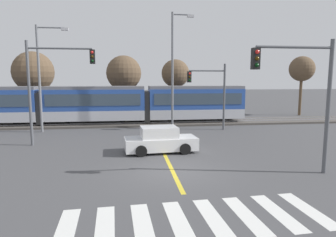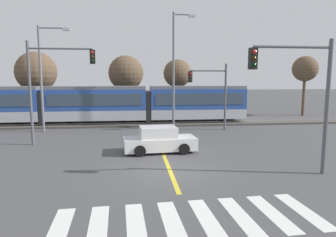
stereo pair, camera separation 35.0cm
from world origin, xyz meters
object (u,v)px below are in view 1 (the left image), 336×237
object	(u,v)px
light_rail_tram	(95,103)
street_lamp_centre	(174,65)
bare_tree_east	(175,74)
sedan_crossing	(160,140)
bare_tree_west	(124,73)
traffic_light_far_right	(211,88)
street_lamp_west	(42,72)
bare_tree_far_east	(302,69)
bare_tree_far_west	(33,72)
traffic_light_mid_left	(51,77)
traffic_light_near_right	(303,86)

from	to	relation	value
light_rail_tram	street_lamp_centre	size ratio (longest dim) A/B	2.86
light_rail_tram	bare_tree_east	bearing A→B (deg)	25.26
sedan_crossing	bare_tree_west	world-z (taller)	bare_tree_west
traffic_light_far_right	bare_tree_east	bearing A→B (deg)	102.73
street_lamp_west	bare_tree_east	size ratio (longest dim) A/B	1.33
street_lamp_centre	bare_tree_west	world-z (taller)	street_lamp_centre
bare_tree_east	sedan_crossing	bearing A→B (deg)	-102.21
bare_tree_east	bare_tree_far_east	distance (m)	15.00
light_rail_tram	sedan_crossing	size ratio (longest dim) A/B	6.49
street_lamp_west	bare_tree_far_east	distance (m)	27.87
sedan_crossing	bare_tree_east	world-z (taller)	bare_tree_east
traffic_light_far_right	bare_tree_far_east	bearing A→B (deg)	32.98
bare_tree_far_west	street_lamp_centre	bearing A→B (deg)	-27.60
bare_tree_far_west	light_rail_tram	bearing A→B (deg)	-32.49
light_rail_tram	sedan_crossing	world-z (taller)	light_rail_tram
light_rail_tram	street_lamp_centre	xyz separation A→B (m)	(6.95, -2.89, 3.40)
traffic_light_far_right	street_lamp_west	xyz separation A→B (m)	(-13.59, 0.86, 1.28)
sedan_crossing	street_lamp_west	distance (m)	12.38
traffic_light_mid_left	bare_tree_west	bearing A→B (deg)	71.69
street_lamp_centre	bare_tree_east	size ratio (longest dim) A/B	1.54
light_rail_tram	street_lamp_centre	distance (m)	8.26
sedan_crossing	bare_tree_west	distance (m)	16.98
sedan_crossing	traffic_light_near_right	bearing A→B (deg)	-40.41
bare_tree_far_west	bare_tree_east	size ratio (longest dim) A/B	1.11
light_rail_tram	sedan_crossing	distance (m)	12.20
street_lamp_west	bare_tree_east	bearing A→B (deg)	30.78
street_lamp_west	traffic_light_near_right	bearing A→B (deg)	-41.76
sedan_crossing	bare_tree_east	xyz separation A→B (m)	(3.23, 14.93, 4.11)
sedan_crossing	bare_tree_far_east	xyz separation A→B (m)	(18.20, 15.59, 4.67)
light_rail_tram	traffic_light_far_right	world-z (taller)	traffic_light_far_right
traffic_light_near_right	street_lamp_centre	bearing A→B (deg)	105.82
traffic_light_far_right	bare_tree_far_west	size ratio (longest dim) A/B	0.78
street_lamp_centre	sedan_crossing	bearing A→B (deg)	-104.09
traffic_light_mid_left	bare_tree_east	distance (m)	15.63
traffic_light_far_right	bare_tree_east	xyz separation A→B (m)	(-1.78, 7.90, 1.24)
light_rail_tram	street_lamp_west	world-z (taller)	street_lamp_west
street_lamp_centre	bare_tree_far_east	distance (m)	17.75
light_rail_tram	bare_tree_east	size ratio (longest dim) A/B	4.41
street_lamp_centre	light_rail_tram	bearing A→B (deg)	157.45
light_rail_tram	traffic_light_far_right	size ratio (longest dim) A/B	5.07
light_rail_tram	bare_tree_west	world-z (taller)	bare_tree_west
street_lamp_centre	bare_tree_far_west	world-z (taller)	street_lamp_centre
bare_tree_east	traffic_light_mid_left	bearing A→B (deg)	-129.55
sedan_crossing	traffic_light_mid_left	bearing A→B (deg)	156.76
traffic_light_near_right	bare_tree_far_west	size ratio (longest dim) A/B	0.85
light_rail_tram	bare_tree_far_west	size ratio (longest dim) A/B	3.97
traffic_light_near_right	bare_tree_west	xyz separation A→B (m)	(-8.06, 21.22, 0.88)
traffic_light_far_right	traffic_light_near_right	bearing A→B (deg)	-86.33
bare_tree_west	traffic_light_near_right	bearing A→B (deg)	-69.19
bare_tree_west	bare_tree_far_east	bearing A→B (deg)	-1.96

